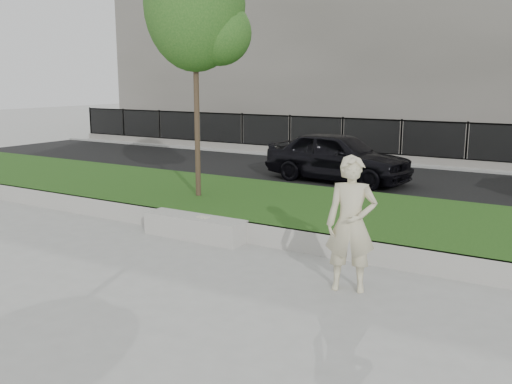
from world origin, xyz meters
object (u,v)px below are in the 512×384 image
Objects in this scene: man at (351,224)px; young_tree at (199,10)px; car_dark at (338,157)px; book at (203,217)px; stone_bench at (195,227)px.

man is 6.46m from young_tree.
man is 0.45× the size of car_dark.
stone_bench is at bearing -171.69° from book.
car_dark is (-0.25, 6.87, 0.33)m from book.
young_tree is at bearing 136.22° from book.
book is (0.21, -0.00, 0.23)m from stone_bench.
stone_bench is at bearing -174.21° from car_dark.
young_tree reaches higher than stone_bench.
young_tree is at bearing 173.21° from car_dark.
stone_bench is 6.89m from car_dark.
man is at bearing -7.52° from book.
car_dark is (-0.04, 6.87, 0.56)m from stone_bench.
car_dark is at bearing 95.94° from man.
car_dark reaches higher than book.
man reaches higher than book.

